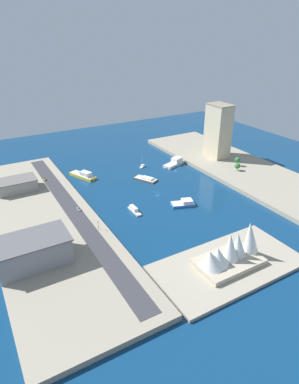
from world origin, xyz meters
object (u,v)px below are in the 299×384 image
object	(u,v)px
warehouse_low_gray	(33,251)
opera_landmark	(228,252)
ferry_white_commuter	(175,162)
van_white	(79,209)
yacht_sleek_gray	(134,210)
barge_flat_brown	(146,179)
ferry_yellow_fast	(84,175)
carpark_squat_concrete	(17,185)
taxi_yellow_cab	(45,179)
sailboat_small_white	(142,166)
catamaran_blue	(184,203)
traffic_light_waterfront	(98,224)
office_block_beige	(218,131)

from	to	relation	value
warehouse_low_gray	opera_landmark	bearing A→B (deg)	150.17
ferry_white_commuter	van_white	xyz separation A→B (m)	(115.68, 46.01, 1.95)
yacht_sleek_gray	warehouse_low_gray	xyz separation A→B (m)	(78.27, 28.36, 10.09)
barge_flat_brown	ferry_yellow_fast	size ratio (longest dim) A/B	0.76
carpark_squat_concrete	opera_landmark	bearing A→B (deg)	118.80
van_white	taxi_yellow_cab	bearing A→B (deg)	-82.72
barge_flat_brown	sailboat_small_white	world-z (taller)	sailboat_small_white
opera_landmark	barge_flat_brown	bearing A→B (deg)	-98.41
catamaran_blue	opera_landmark	size ratio (longest dim) A/B	0.48
van_white	sailboat_small_white	bearing A→B (deg)	-146.01
barge_flat_brown	ferry_yellow_fast	bearing A→B (deg)	-35.94
ferry_white_commuter	traffic_light_waterfront	distance (m)	137.35
taxi_yellow_cab	catamaran_blue	bearing A→B (deg)	131.71
catamaran_blue	taxi_yellow_cab	size ratio (longest dim) A/B	4.25
sailboat_small_white	ferry_white_commuter	world-z (taller)	sailboat_small_white
barge_flat_brown	opera_landmark	size ratio (longest dim) A/B	0.53
yacht_sleek_gray	opera_landmark	bearing A→B (deg)	101.34
ferry_white_commuter	van_white	size ratio (longest dim) A/B	5.79
barge_flat_brown	office_block_beige	bearing A→B (deg)	-173.82
barge_flat_brown	carpark_squat_concrete	bearing A→B (deg)	-15.25
sailboat_small_white	ferry_yellow_fast	bearing A→B (deg)	-4.97
barge_flat_brown	carpark_squat_concrete	distance (m)	109.08
barge_flat_brown	warehouse_low_gray	size ratio (longest dim) A/B	0.55
opera_landmark	yacht_sleek_gray	bearing A→B (deg)	-78.66
taxi_yellow_cab	opera_landmark	xyz separation A→B (m)	(-61.78, 165.70, 5.82)
opera_landmark	carpark_squat_concrete	bearing A→B (deg)	-61.20
van_white	carpark_squat_concrete	bearing A→B (deg)	-60.02
barge_flat_brown	van_white	size ratio (longest dim) A/B	4.80
traffic_light_waterfront	ferry_yellow_fast	bearing A→B (deg)	-103.77
barge_flat_brown	ferry_yellow_fast	distance (m)	57.72
sailboat_small_white	van_white	xyz separation A→B (m)	(84.33, 56.85, 3.42)
yacht_sleek_gray	warehouse_low_gray	distance (m)	83.86
ferry_yellow_fast	van_white	xyz separation A→B (m)	(25.57, 61.96, 2.22)
yacht_sleek_gray	office_block_beige	bearing A→B (deg)	-156.20
catamaran_blue	ferry_white_commuter	distance (m)	84.11
sailboat_small_white	traffic_light_waterfront	xyz separation A→B (m)	(81.72, 88.62, 6.86)
yacht_sleek_gray	taxi_yellow_cab	size ratio (longest dim) A/B	3.51
ferry_yellow_fast	sailboat_small_white	bearing A→B (deg)	175.03
warehouse_low_gray	carpark_squat_concrete	bearing A→B (deg)	-94.91
ferry_yellow_fast	warehouse_low_gray	bearing A→B (deg)	58.02
sailboat_small_white	ferry_yellow_fast	world-z (taller)	sailboat_small_white
carpark_squat_concrete	office_block_beige	bearing A→B (deg)	174.39
catamaran_blue	warehouse_low_gray	size ratio (longest dim) A/B	0.50
catamaran_blue	ferry_yellow_fast	distance (m)	102.07
office_block_beige	traffic_light_waterfront	bearing A→B (deg)	23.68
carpark_squat_concrete	van_white	xyz separation A→B (m)	(-32.72, 56.72, -3.95)
barge_flat_brown	taxi_yellow_cab	distance (m)	89.16
taxi_yellow_cab	opera_landmark	distance (m)	176.94
sailboat_small_white	ferry_yellow_fast	distance (m)	58.99
warehouse_low_gray	carpark_squat_concrete	world-z (taller)	warehouse_low_gray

